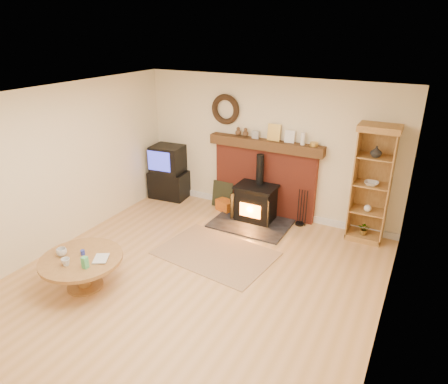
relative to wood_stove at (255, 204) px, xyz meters
The scene contains 11 objects.
ground 2.30m from the wood_stove, 89.91° to the right, with size 5.50×5.50×0.00m, color tan.
room_shell 2.58m from the wood_stove, 90.38° to the right, with size 5.02×5.52×2.61m.
chimney_breast 0.61m from the wood_stove, 89.34° to the left, with size 2.20×0.22×1.78m.
wood_stove is the anchor object (origin of this frame).
area_rug 1.42m from the wood_stove, 93.08° to the right, with size 1.80×1.24×0.01m, color brown.
tv_unit 2.10m from the wood_stove, behind, with size 0.82×0.61×1.13m.
curio_cabinet 2.08m from the wood_stove, ahead, with size 0.64×0.46×2.00m.
firelog_box 0.74m from the wood_stove, 169.44° to the left, with size 0.35×0.22×0.22m, color orange.
leaning_painting 0.88m from the wood_stove, 161.50° to the left, with size 0.44×0.03×0.53m, color black.
fire_tools 0.87m from the wood_stove, 15.65° to the left, with size 0.19×0.16×0.70m.
coffee_table 3.28m from the wood_stove, 112.97° to the right, with size 1.12×1.12×0.63m.
Camera 1 is at (2.65, -3.96, 3.41)m, focal length 32.00 mm.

